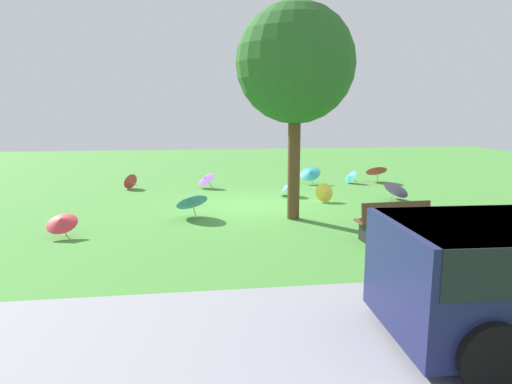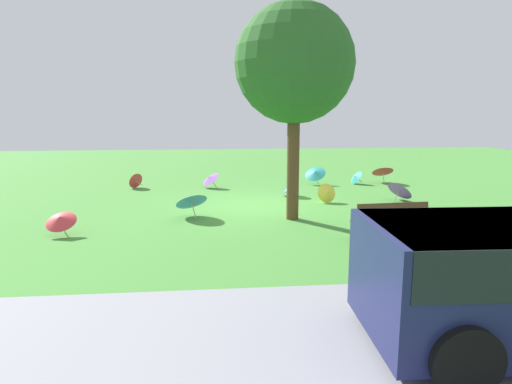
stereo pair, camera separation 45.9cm
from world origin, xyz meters
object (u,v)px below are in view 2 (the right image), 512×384
at_px(shade_tree, 294,64).
at_px(parasol_purple_3, 210,178).
at_px(parasol_teal_1, 355,177).
at_px(parasol_blue_1, 191,199).
at_px(parasol_red_1, 382,170).
at_px(parasol_purple_2, 401,189).
at_px(parasol_yellow_0, 327,193).
at_px(parasol_red_2, 60,219).
at_px(park_bench, 390,221).
at_px(parasol_red_0, 135,180).
at_px(parasol_blue_0, 289,187).
at_px(parasol_teal_0, 315,173).

distance_m(shade_tree, parasol_purple_3, 6.57).
bearing_deg(parasol_teal_1, parasol_purple_3, 3.68).
height_order(parasol_blue_1, parasol_red_1, parasol_blue_1).
relative_size(parasol_purple_2, parasol_yellow_0, 1.60).
relative_size(parasol_blue_1, parasol_red_2, 1.45).
bearing_deg(parasol_purple_2, park_bench, 64.12).
relative_size(parasol_red_0, parasol_red_1, 0.74).
bearing_deg(parasol_red_2, shade_tree, -168.89).
bearing_deg(parasol_red_1, parasol_blue_1, 35.09).
bearing_deg(parasol_red_0, parasol_red_1, -178.42).
relative_size(parasol_red_0, parasol_red_2, 0.82).
bearing_deg(shade_tree, parasol_red_2, 11.11).
xyz_separation_m(parasol_blue_0, parasol_purple_3, (2.63, -1.86, 0.06)).
bearing_deg(parasol_purple_2, parasol_red_1, -102.26).
bearing_deg(parasol_purple_3, parasol_blue_1, 83.63).
height_order(parasol_blue_1, parasol_purple_3, parasol_blue_1).
bearing_deg(parasol_blue_1, parasol_red_2, 28.28).
xyz_separation_m(shade_tree, parasol_purple_2, (-3.84, -2.03, -3.60)).
height_order(park_bench, parasol_yellow_0, park_bench).
xyz_separation_m(parasol_blue_0, parasol_yellow_0, (-1.00, 1.19, -0.00)).
bearing_deg(parasol_red_2, parasol_teal_1, -144.26).
height_order(shade_tree, parasol_red_0, shade_tree).
relative_size(shade_tree, parasol_purple_2, 5.31).
distance_m(parasol_teal_1, parasol_blue_1, 7.90).
bearing_deg(park_bench, parasol_teal_1, -102.73).
distance_m(shade_tree, parasol_red_1, 8.03).
bearing_deg(parasol_purple_2, parasol_blue_0, -18.97).
xyz_separation_m(park_bench, parasol_purple_3, (3.89, -7.39, -0.10)).
height_order(parasol_red_1, parasol_red_2, parasol_red_1).
bearing_deg(parasol_yellow_0, parasol_teal_0, -96.77).
xyz_separation_m(parasol_purple_3, parasol_yellow_0, (-3.63, 3.06, -0.06)).
xyz_separation_m(parasol_teal_1, parasol_blue_1, (6.15, 4.95, 0.23)).
distance_m(parasol_red_0, parasol_yellow_0, 7.20).
height_order(park_bench, parasol_purple_3, park_bench).
distance_m(park_bench, parasol_red_1, 8.44).
xyz_separation_m(parasol_yellow_0, parasol_red_2, (7.04, 3.09, 0.08)).
relative_size(parasol_purple_3, parasol_yellow_0, 1.38).
distance_m(parasol_blue_0, parasol_teal_1, 3.74).
bearing_deg(parasol_yellow_0, shade_tree, 53.76).
height_order(park_bench, parasol_red_2, park_bench).
distance_m(park_bench, parasol_purple_2, 4.86).
xyz_separation_m(parasol_teal_0, parasol_purple_3, (4.04, 0.38, -0.09)).
height_order(park_bench, parasol_red_0, park_bench).
height_order(park_bench, parasol_blue_0, park_bench).
relative_size(parasol_red_0, parasol_teal_0, 0.59).
xyz_separation_m(parasol_teal_1, parasol_yellow_0, (2.01, 3.42, 0.04)).
relative_size(park_bench, parasol_yellow_0, 2.50).
distance_m(shade_tree, parasol_red_0, 8.13).
bearing_deg(parasol_red_1, parasol_purple_3, 4.50).
height_order(parasol_teal_0, parasol_teal_1, parasol_teal_0).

